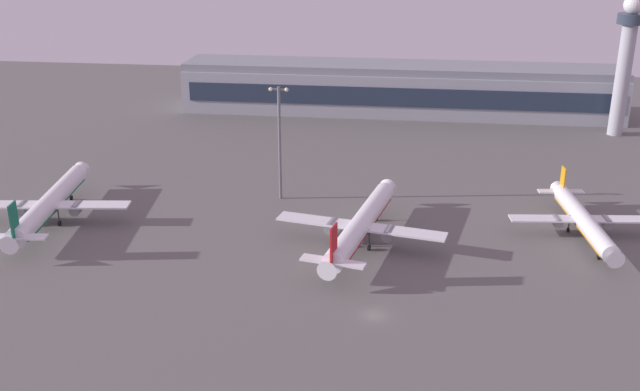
{
  "coord_description": "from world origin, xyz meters",
  "views": [
    {
      "loc": [
        4.85,
        -107.41,
        62.56
      ],
      "look_at": [
        -14.86,
        44.17,
        4.0
      ],
      "focal_mm": 41.02,
      "sensor_mm": 36.0,
      "label": 1
    }
  ],
  "objects_px": {
    "control_tower": "(626,56)",
    "airplane_terminal_side": "(583,219)",
    "airplane_taxiway_distant": "(50,203)",
    "airplane_near_gate": "(361,225)",
    "apron_light_east": "(280,136)"
  },
  "relations": [
    {
      "from": "airplane_taxiway_distant",
      "to": "apron_light_east",
      "type": "bearing_deg",
      "value": 16.51
    },
    {
      "from": "airplane_taxiway_distant",
      "to": "airplane_terminal_side",
      "type": "relative_size",
      "value": 1.17
    },
    {
      "from": "airplane_terminal_side",
      "to": "apron_light_east",
      "type": "distance_m",
      "value": 68.44
    },
    {
      "from": "control_tower",
      "to": "airplane_near_gate",
      "type": "bearing_deg",
      "value": -128.2
    },
    {
      "from": "airplane_terminal_side",
      "to": "control_tower",
      "type": "bearing_deg",
      "value": -113.89
    },
    {
      "from": "airplane_taxiway_distant",
      "to": "control_tower",
      "type": "bearing_deg",
      "value": 25.05
    },
    {
      "from": "control_tower",
      "to": "apron_light_east",
      "type": "relative_size",
      "value": 1.55
    },
    {
      "from": "airplane_near_gate",
      "to": "apron_light_east",
      "type": "distance_m",
      "value": 33.23
    },
    {
      "from": "airplane_taxiway_distant",
      "to": "airplane_terminal_side",
      "type": "height_order",
      "value": "airplane_taxiway_distant"
    },
    {
      "from": "airplane_taxiway_distant",
      "to": "airplane_terminal_side",
      "type": "bearing_deg",
      "value": -3.44
    },
    {
      "from": "control_tower",
      "to": "airplane_near_gate",
      "type": "relative_size",
      "value": 0.93
    },
    {
      "from": "control_tower",
      "to": "airplane_terminal_side",
      "type": "relative_size",
      "value": 1.08
    },
    {
      "from": "airplane_near_gate",
      "to": "airplane_taxiway_distant",
      "type": "bearing_deg",
      "value": -171.23
    },
    {
      "from": "airplane_terminal_side",
      "to": "airplane_near_gate",
      "type": "bearing_deg",
      "value": 6.54
    },
    {
      "from": "airplane_near_gate",
      "to": "airplane_taxiway_distant",
      "type": "xyz_separation_m",
      "value": [
        -67.85,
        2.97,
        -0.01
      ]
    }
  ]
}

